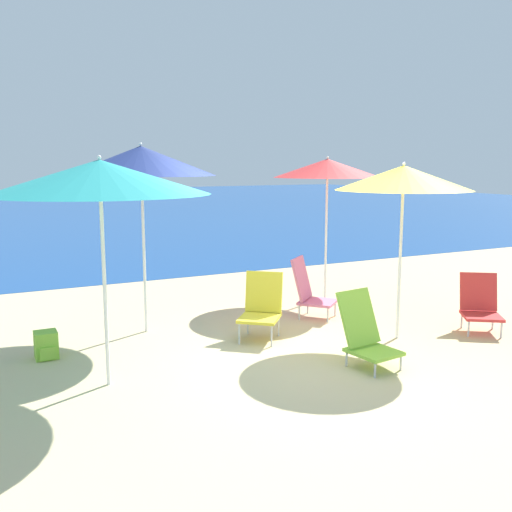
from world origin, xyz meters
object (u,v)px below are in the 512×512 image
object	(u,v)px
beach_chair_yellow	(262,305)
backpack_lime	(46,345)
beach_chair_pink	(309,289)
beach_chair_lime	(365,333)
beach_chair_red	(480,304)
beach_umbrella_navy	(141,161)
beach_umbrella_teal	(100,177)
beach_umbrella_yellow	(403,178)
beach_umbrella_red	(327,168)

from	to	relation	value
beach_chair_yellow	backpack_lime	distance (m)	2.55
beach_chair_pink	beach_chair_lime	size ratio (longest dim) A/B	1.07
beach_chair_red	beach_chair_yellow	size ratio (longest dim) A/B	0.91
beach_umbrella_navy	beach_chair_yellow	distance (m)	2.33
beach_umbrella_teal	beach_umbrella_navy	world-z (taller)	beach_umbrella_navy
beach_umbrella_navy	backpack_lime	distance (m)	2.46
beach_umbrella_navy	beach_chair_yellow	size ratio (longest dim) A/B	2.97
beach_umbrella_yellow	beach_chair_yellow	xyz separation A→B (m)	(-1.50, 0.79, -1.57)
beach_umbrella_teal	beach_chair_red	size ratio (longest dim) A/B	3.02
beach_chair_yellow	beach_umbrella_yellow	bearing A→B (deg)	12.11
beach_umbrella_red	beach_umbrella_navy	size ratio (longest dim) A/B	0.94
beach_chair_red	beach_chair_yellow	xyz separation A→B (m)	(-2.67, 1.00, 0.05)
backpack_lime	beach_chair_pink	bearing A→B (deg)	2.44
beach_umbrella_yellow	beach_chair_red	size ratio (longest dim) A/B	2.94
beach_umbrella_red	beach_chair_lime	distance (m)	3.54
beach_umbrella_red	backpack_lime	bearing A→B (deg)	-166.75
beach_umbrella_yellow	beach_chair_lime	distance (m)	1.97
beach_umbrella_teal	backpack_lime	xyz separation A→B (m)	(-0.45, 1.09, -1.88)
beach_umbrella_red	backpack_lime	world-z (taller)	beach_umbrella_red
beach_chair_pink	beach_umbrella_navy	bearing A→B (deg)	129.91
beach_umbrella_yellow	beach_umbrella_navy	bearing A→B (deg)	148.24
beach_umbrella_red	beach_chair_red	world-z (taller)	beach_umbrella_red
beach_umbrella_navy	beach_chair_pink	bearing A→B (deg)	-9.17
beach_umbrella_teal	backpack_lime	world-z (taller)	beach_umbrella_teal
beach_umbrella_yellow	beach_chair_pink	xyz separation A→B (m)	(-0.48, 1.32, -1.58)
beach_umbrella_yellow	beach_umbrella_red	bearing A→B (deg)	80.17
beach_umbrella_yellow	beach_umbrella_red	size ratio (longest dim) A/B	0.96
beach_chair_pink	beach_chair_yellow	world-z (taller)	beach_chair_pink
beach_chair_yellow	backpack_lime	size ratio (longest dim) A/B	2.65
beach_umbrella_navy	beach_chair_yellow	bearing A→B (deg)	-36.22
beach_umbrella_red	beach_chair_lime	xyz separation A→B (m)	(-1.33, -2.79, -1.72)
beach_umbrella_yellow	beach_chair_lime	size ratio (longest dim) A/B	2.74
beach_umbrella_yellow	beach_chair_yellow	size ratio (longest dim) A/B	2.68
beach_chair_pink	backpack_lime	distance (m)	3.54
beach_chair_lime	beach_umbrella_yellow	bearing A→B (deg)	23.84
beach_umbrella_teal	beach_umbrella_red	size ratio (longest dim) A/B	0.99
beach_chair_pink	backpack_lime	xyz separation A→B (m)	(-3.53, -0.15, -0.25)
beach_umbrella_teal	beach_chair_yellow	bearing A→B (deg)	18.88
beach_chair_pink	beach_chair_red	bearing A→B (deg)	-83.96
beach_chair_pink	beach_umbrella_teal	bearing A→B (deg)	160.96
beach_chair_red	beach_chair_lime	xyz separation A→B (m)	(-2.12, -0.37, -0.00)
beach_chair_lime	beach_chair_yellow	xyz separation A→B (m)	(-0.55, 1.38, 0.05)
beach_chair_lime	beach_umbrella_red	bearing A→B (deg)	56.55
beach_umbrella_yellow	beach_chair_pink	size ratio (longest dim) A/B	2.55
beach_umbrella_navy	beach_chair_lime	bearing A→B (deg)	-52.12
beach_umbrella_yellow	beach_chair_pink	bearing A→B (deg)	109.79
beach_chair_red	beach_chair_lime	distance (m)	2.15
beach_chair_yellow	beach_chair_lime	bearing A→B (deg)	-28.51
beach_umbrella_teal	beach_chair_lime	world-z (taller)	beach_umbrella_teal
beach_chair_yellow	backpack_lime	world-z (taller)	beach_chair_yellow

